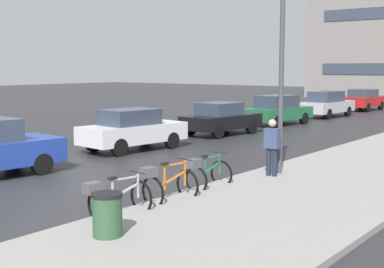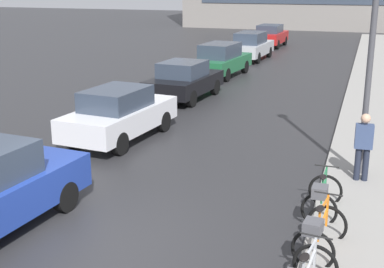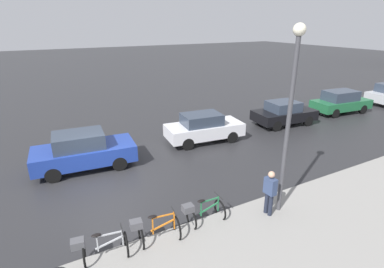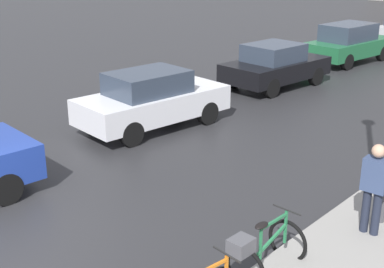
# 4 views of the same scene
# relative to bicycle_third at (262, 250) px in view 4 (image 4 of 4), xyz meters

# --- Properties ---
(bicycle_third) EXTENTS (0.74, 1.39, 0.95)m
(bicycle_third) POSITION_rel_bicycle_third_xyz_m (0.00, 0.00, 0.00)
(bicycle_third) COLOR black
(bicycle_third) RESTS_ON ground
(car_white) EXTENTS (2.18, 4.32, 1.58)m
(car_white) POSITION_rel_bicycle_third_xyz_m (-6.24, 3.75, 0.30)
(car_white) COLOR silver
(car_white) RESTS_ON ground
(car_black) EXTENTS (2.22, 4.10, 1.52)m
(car_black) POSITION_rel_bicycle_third_xyz_m (-6.28, 9.68, 0.27)
(car_black) COLOR black
(car_black) RESTS_ON ground
(car_green) EXTENTS (2.22, 4.40, 1.62)m
(car_green) POSITION_rel_bicycle_third_xyz_m (-6.28, 15.15, 0.33)
(car_green) COLOR #1E6038
(car_green) RESTS_ON ground
(pedestrian) EXTENTS (0.41, 0.26, 1.73)m
(pedestrian) POSITION_rel_bicycle_third_xyz_m (0.69, 2.15, 0.49)
(pedestrian) COLOR #1E2333
(pedestrian) RESTS_ON ground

